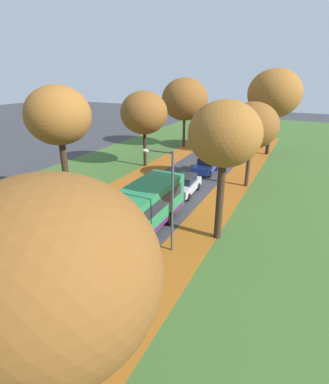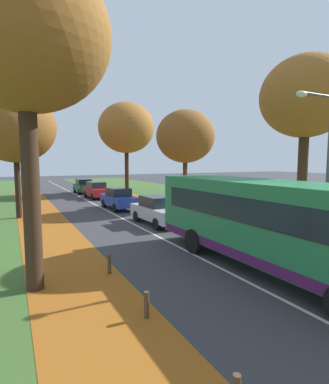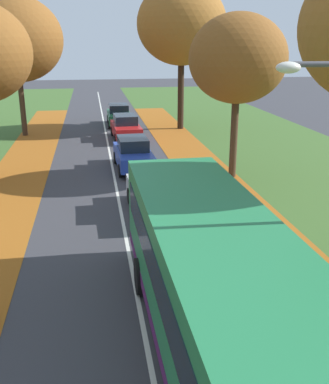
% 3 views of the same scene
% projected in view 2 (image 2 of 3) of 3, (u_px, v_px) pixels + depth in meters
% --- Properties ---
extents(leaf_litter_left, '(2.80, 60.00, 0.00)m').
position_uv_depth(leaf_litter_left, '(57.00, 245.00, 13.01)').
color(leaf_litter_left, '#9E5619').
rests_on(leaf_litter_left, grass_verge_left).
extents(grass_verge_right, '(12.00, 90.00, 0.01)m').
position_uv_depth(grass_verge_right, '(223.00, 206.00, 24.60)').
color(grass_verge_right, '#3D6028').
rests_on(grass_verge_right, ground).
extents(leaf_litter_right, '(2.80, 60.00, 0.00)m').
position_uv_depth(leaf_litter_right, '(225.00, 225.00, 17.19)').
color(leaf_litter_right, '#9E5619').
rests_on(leaf_litter_right, grass_verge_right).
extents(road_centre_line, '(0.12, 80.00, 0.01)m').
position_uv_depth(road_centre_line, '(116.00, 215.00, 20.41)').
color(road_centre_line, silver).
rests_on(road_centre_line, ground).
extents(tree_left_near, '(4.57, 4.57, 9.05)m').
position_uv_depth(tree_left_near, '(24.00, 36.00, 7.86)').
color(tree_left_near, '#382619').
rests_on(tree_left_near, ground).
extents(tree_left_mid, '(4.97, 4.97, 8.03)m').
position_uv_depth(tree_left_mid, '(15.00, 127.00, 18.71)').
color(tree_left_mid, black).
rests_on(tree_left_mid, ground).
extents(tree_left_far, '(6.15, 6.15, 9.16)m').
position_uv_depth(tree_left_far, '(16.00, 132.00, 28.10)').
color(tree_left_far, '#422D1E').
rests_on(tree_left_far, ground).
extents(tree_right_near, '(4.14, 4.14, 8.47)m').
position_uv_depth(tree_right_near, '(306.00, 98.00, 13.71)').
color(tree_right_near, '#382619').
rests_on(tree_right_near, ground).
extents(tree_right_mid, '(4.44, 4.44, 7.52)m').
position_uv_depth(tree_right_mid, '(185.00, 137.00, 22.66)').
color(tree_right_mid, '#422D1E').
rests_on(tree_right_mid, ground).
extents(tree_right_far, '(6.31, 6.31, 10.26)m').
position_uv_depth(tree_right_far, '(126.00, 128.00, 33.78)').
color(tree_right_far, black).
rests_on(tree_right_far, ground).
extents(bollard_fourth, '(0.12, 0.12, 0.64)m').
position_uv_depth(bollard_fourth, '(146.00, 305.00, 6.94)').
color(bollard_fourth, '#4C3823').
rests_on(bollard_fourth, ground).
extents(bollard_fifth, '(0.12, 0.12, 0.65)m').
position_uv_depth(bollard_fifth, '(109.00, 264.00, 9.67)').
color(bollard_fifth, '#4C3823').
rests_on(bollard_fifth, ground).
extents(streetlamp_right, '(1.89, 0.28, 6.00)m').
position_uv_depth(streetlamp_right, '(323.00, 159.00, 10.63)').
color(streetlamp_right, '#47474C').
rests_on(streetlamp_right, ground).
extents(bus, '(2.74, 10.42, 2.98)m').
position_uv_depth(bus, '(273.00, 221.00, 9.80)').
color(bus, '#237A47').
rests_on(bus, ground).
extents(car_silver_lead, '(1.92, 4.27, 1.62)m').
position_uv_depth(car_silver_lead, '(158.00, 210.00, 17.42)').
color(car_silver_lead, '#B7BABF').
rests_on(car_silver_lead, ground).
extents(car_blue_following, '(1.89, 4.25, 1.62)m').
position_uv_depth(car_blue_following, '(119.00, 198.00, 22.95)').
color(car_blue_following, '#233D9E').
rests_on(car_blue_following, ground).
extents(car_red_third_in_line, '(1.92, 4.27, 1.62)m').
position_uv_depth(car_red_third_in_line, '(97.00, 190.00, 29.63)').
color(car_red_third_in_line, '#B21919').
rests_on(car_red_third_in_line, ground).
extents(car_green_fourth_in_line, '(1.80, 4.21, 1.62)m').
position_uv_depth(car_green_fourth_in_line, '(84.00, 186.00, 34.31)').
color(car_green_fourth_in_line, '#1E6038').
rests_on(car_green_fourth_in_line, ground).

